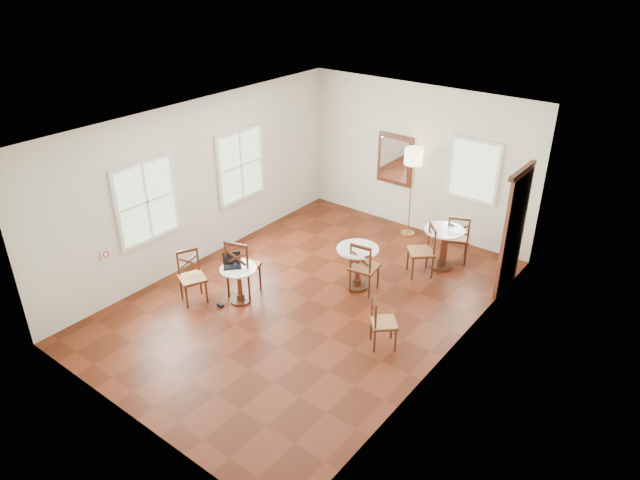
# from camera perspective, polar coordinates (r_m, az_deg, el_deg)

# --- Properties ---
(ground) EXTENTS (7.00, 7.00, 0.00)m
(ground) POSITION_cam_1_polar(r_m,az_deg,el_deg) (9.78, -1.08, -5.85)
(ground) COLOR #541E0E
(ground) RESTS_ON ground
(room_shell) EXTENTS (5.02, 7.02, 3.01)m
(room_shell) POSITION_cam_1_polar(r_m,az_deg,el_deg) (9.11, -0.40, 5.01)
(room_shell) COLOR silver
(room_shell) RESTS_ON ground
(cafe_table_near) EXTENTS (0.61, 0.61, 0.64)m
(cafe_table_near) POSITION_cam_1_polar(r_m,az_deg,el_deg) (9.60, -8.00, -4.04)
(cafe_table_near) COLOR #3F1E0F
(cafe_table_near) RESTS_ON ground
(cafe_table_mid) EXTENTS (0.72, 0.72, 0.76)m
(cafe_table_mid) POSITION_cam_1_polar(r_m,az_deg,el_deg) (9.89, 3.71, -2.29)
(cafe_table_mid) COLOR #3F1E0F
(cafe_table_mid) RESTS_ON ground
(cafe_table_back) EXTENTS (0.73, 0.73, 0.77)m
(cafe_table_back) POSITION_cam_1_polar(r_m,az_deg,el_deg) (10.71, 12.10, -0.38)
(cafe_table_back) COLOR #3F1E0F
(cafe_table_back) RESTS_ON ground
(chair_near_a) EXTENTS (0.61, 0.61, 1.06)m
(chair_near_a) POSITION_cam_1_polar(r_m,az_deg,el_deg) (9.73, -7.70, -2.66)
(chair_near_a) COLOR #3F1E0F
(chair_near_a) RESTS_ON ground
(chair_near_b) EXTENTS (0.54, 0.54, 0.89)m
(chair_near_b) POSITION_cam_1_polar(r_m,az_deg,el_deg) (9.76, -12.58, -3.60)
(chair_near_b) COLOR #3F1E0F
(chair_near_b) RESTS_ON ground
(chair_mid_a) EXTENTS (0.50, 0.50, 0.95)m
(chair_mid_a) POSITION_cam_1_polar(r_m,az_deg,el_deg) (9.77, 4.38, -2.70)
(chair_mid_a) COLOR #3F1E0F
(chair_mid_a) RESTS_ON ground
(chair_mid_b) EXTENTS (0.54, 0.54, 0.82)m
(chair_mid_b) POSITION_cam_1_polar(r_m,az_deg,el_deg) (8.56, 6.20, -8.11)
(chair_mid_b) COLOR #3F1E0F
(chair_mid_b) RESTS_ON ground
(chair_back_a) EXTENTS (0.58, 0.58, 0.95)m
(chair_back_a) POSITION_cam_1_polar(r_m,az_deg,el_deg) (11.01, 13.46, 0.26)
(chair_back_a) COLOR #3F1E0F
(chair_back_a) RESTS_ON ground
(chair_back_b) EXTENTS (0.62, 0.62, 0.95)m
(chair_back_b) POSITION_cam_1_polar(r_m,az_deg,el_deg) (10.41, 10.11, -1.08)
(chair_back_b) COLOR #3F1E0F
(chair_back_b) RESTS_ON ground
(floor_lamp) EXTENTS (0.36, 0.36, 1.84)m
(floor_lamp) POSITION_cam_1_polar(r_m,az_deg,el_deg) (11.42, 9.22, 7.61)
(floor_lamp) COLOR #BF8C3F
(floor_lamp) RESTS_ON ground
(laptop) EXTENTS (0.38, 0.38, 0.21)m
(laptop) POSITION_cam_1_polar(r_m,az_deg,el_deg) (9.54, -8.70, -2.24)
(laptop) COLOR black
(laptop) RESTS_ON cafe_table_near
(mouse) EXTENTS (0.11, 0.08, 0.04)m
(mouse) POSITION_cam_1_polar(r_m,az_deg,el_deg) (9.47, -8.13, -2.67)
(mouse) COLOR black
(mouse) RESTS_ON cafe_table_near
(navy_mug) EXTENTS (0.10, 0.07, 0.08)m
(navy_mug) POSITION_cam_1_polar(r_m,az_deg,el_deg) (9.46, -8.36, -2.57)
(navy_mug) COLOR black
(navy_mug) RESTS_ON cafe_table_near
(water_glass) EXTENTS (0.06, 0.06, 0.10)m
(water_glass) POSITION_cam_1_polar(r_m,az_deg,el_deg) (9.49, -8.39, -2.41)
(water_glass) COLOR white
(water_glass) RESTS_ON cafe_table_near
(power_adapter) EXTENTS (0.11, 0.07, 0.04)m
(power_adapter) POSITION_cam_1_polar(r_m,az_deg,el_deg) (9.72, -9.83, -6.36)
(power_adapter) COLOR black
(power_adapter) RESTS_ON ground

